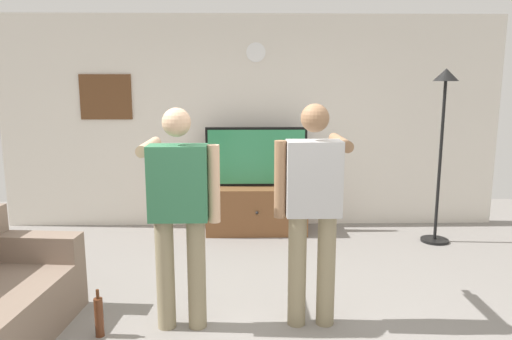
# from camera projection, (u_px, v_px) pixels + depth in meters

# --- Properties ---
(ground_plane) EXTENTS (8.40, 8.40, 0.00)m
(ground_plane) POSITION_uv_depth(u_px,v_px,m) (258.00, 339.00, 3.57)
(ground_plane) COLOR gray
(back_wall) EXTENTS (6.40, 0.10, 2.70)m
(back_wall) POSITION_uv_depth(u_px,v_px,m) (252.00, 123.00, 6.22)
(back_wall) COLOR silver
(back_wall) RESTS_ON ground_plane
(tv_stand) EXTENTS (1.25, 0.58, 0.58)m
(tv_stand) POSITION_uv_depth(u_px,v_px,m) (256.00, 209.00, 6.07)
(tv_stand) COLOR brown
(tv_stand) RESTS_ON ground_plane
(television) EXTENTS (1.26, 0.07, 0.74)m
(television) POSITION_uv_depth(u_px,v_px,m) (256.00, 157.00, 5.99)
(television) COLOR black
(television) RESTS_ON tv_stand
(wall_clock) EXTENTS (0.24, 0.03, 0.24)m
(wall_clock) POSITION_uv_depth(u_px,v_px,m) (256.00, 52.00, 6.00)
(wall_clock) COLOR white
(framed_picture) EXTENTS (0.64, 0.04, 0.56)m
(framed_picture) POSITION_uv_depth(u_px,v_px,m) (106.00, 97.00, 6.06)
(framed_picture) COLOR brown
(floor_lamp) EXTENTS (0.32, 0.32, 2.02)m
(floor_lamp) POSITION_uv_depth(u_px,v_px,m) (443.00, 120.00, 5.46)
(floor_lamp) COLOR black
(floor_lamp) RESTS_ON ground_plane
(person_standing_nearer_lamp) EXTENTS (0.61, 0.78, 1.69)m
(person_standing_nearer_lamp) POSITION_uv_depth(u_px,v_px,m) (179.00, 206.00, 3.58)
(person_standing_nearer_lamp) COLOR gray
(person_standing_nearer_lamp) RESTS_ON ground_plane
(person_standing_nearer_couch) EXTENTS (0.59, 0.78, 1.72)m
(person_standing_nearer_couch) POSITION_uv_depth(u_px,v_px,m) (313.00, 203.00, 3.63)
(person_standing_nearer_couch) COLOR gray
(person_standing_nearer_couch) RESTS_ON ground_plane
(beverage_bottle) EXTENTS (0.07, 0.07, 0.37)m
(beverage_bottle) POSITION_uv_depth(u_px,v_px,m) (99.00, 317.00, 3.58)
(beverage_bottle) COLOR #592D19
(beverage_bottle) RESTS_ON ground_plane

